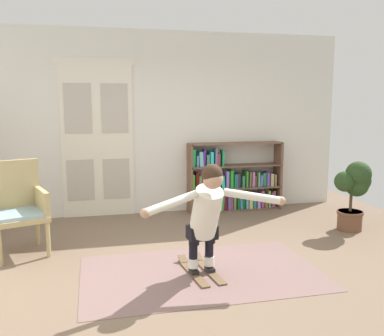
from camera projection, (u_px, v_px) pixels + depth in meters
name	position (u px, v px, depth m)	size (l,w,h in m)	color
ground_plane	(203.00, 270.00, 4.56)	(7.20, 7.20, 0.00)	#745D4A
back_wall	(162.00, 123.00, 6.83)	(6.00, 0.10, 2.90)	silver
double_door	(97.00, 138.00, 6.58)	(1.22, 0.05, 2.45)	silver
rug	(201.00, 273.00, 4.49)	(2.50, 1.52, 0.01)	#7A5E5A
bookshelf	(231.00, 183.00, 7.04)	(1.58, 0.30, 1.13)	brown
wicker_chair	(17.00, 205.00, 5.01)	(0.76, 0.76, 1.10)	tan
potted_plant	(354.00, 189.00, 5.88)	(0.51, 0.41, 0.99)	brown
skis_pair	(200.00, 270.00, 4.51)	(0.36, 0.80, 0.07)	brown
person_skier	(207.00, 211.00, 4.24)	(1.48, 0.66, 1.13)	white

